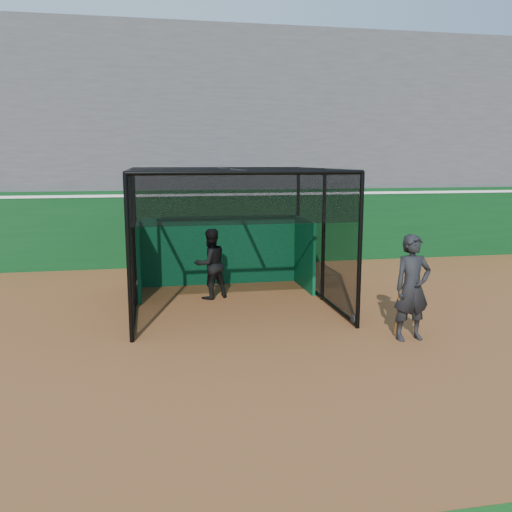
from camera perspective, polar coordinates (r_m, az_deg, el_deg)
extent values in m
plane|color=brown|center=(10.25, 1.33, -9.70)|extent=(120.00, 120.00, 0.00)
cube|color=#0A3A15|center=(18.18, -4.39, 3.03)|extent=(50.00, 0.45, 2.50)
cube|color=white|center=(18.07, -4.43, 6.50)|extent=(50.00, 0.50, 0.08)
cube|color=#4C4C4F|center=(21.90, -5.68, 11.09)|extent=(50.00, 7.85, 7.75)
cube|color=#4C4C4F|center=(25.77, -6.64, 20.93)|extent=(50.00, 0.30, 1.20)
cube|color=#074827|center=(15.26, -3.85, 0.55)|extent=(4.49, 0.10, 1.90)
cylinder|color=black|center=(11.02, -12.90, -7.93)|extent=(0.08, 0.22, 0.22)
cylinder|color=black|center=(11.77, 10.27, -6.67)|extent=(0.08, 0.22, 0.22)
cylinder|color=black|center=(15.23, -12.41, -2.90)|extent=(0.08, 0.22, 0.22)
cylinder|color=black|center=(15.79, 4.55, -2.24)|extent=(0.08, 0.22, 0.22)
imported|color=black|center=(13.68, -4.82, -0.83)|extent=(1.06, 0.97, 1.78)
imported|color=black|center=(10.89, 16.11, -3.22)|extent=(0.79, 0.55, 2.07)
cylinder|color=#593819|center=(10.94, 14.70, -5.72)|extent=(0.16, 0.38, 1.00)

